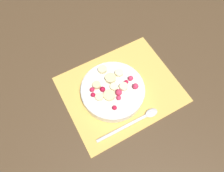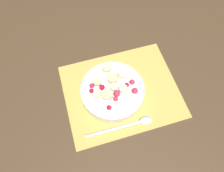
{
  "view_description": "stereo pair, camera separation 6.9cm",
  "coord_description": "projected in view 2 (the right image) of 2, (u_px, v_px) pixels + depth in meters",
  "views": [
    {
      "loc": [
        0.19,
        0.28,
        0.66
      ],
      "look_at": [
        0.03,
        -0.0,
        0.05
      ],
      "focal_mm": 35.0,
      "sensor_mm": 36.0,
      "label": 1
    },
    {
      "loc": [
        0.12,
        0.3,
        0.66
      ],
      "look_at": [
        0.03,
        -0.0,
        0.05
      ],
      "focal_mm": 35.0,
      "sensor_mm": 36.0,
      "label": 2
    }
  ],
  "objects": [
    {
      "name": "ground_plane",
      "position": [
        121.0,
        91.0,
        0.74
      ],
      "size": [
        3.0,
        3.0,
        0.0
      ],
      "primitive_type": "plane",
      "color": "#4C3823"
    },
    {
      "name": "placemat",
      "position": [
        121.0,
        91.0,
        0.74
      ],
      "size": [
        0.38,
        0.31,
        0.01
      ],
      "color": "#E0B251",
      "rests_on": "ground_plane"
    },
    {
      "name": "fruit_bowl",
      "position": [
        112.0,
        89.0,
        0.71
      ],
      "size": [
        0.21,
        0.21,
        0.05
      ],
      "color": "white",
      "rests_on": "placemat"
    },
    {
      "name": "spoon",
      "position": [
        132.0,
        124.0,
        0.68
      ],
      "size": [
        0.22,
        0.03,
        0.01
      ],
      "rotation": [
        0.0,
        0.0,
        3.12
      ],
      "color": "silver",
      "rests_on": "placemat"
    }
  ]
}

